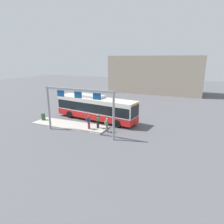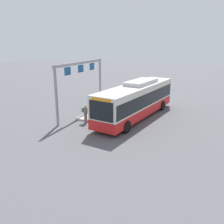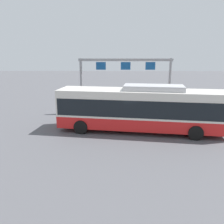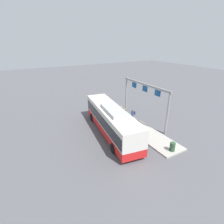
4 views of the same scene
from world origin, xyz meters
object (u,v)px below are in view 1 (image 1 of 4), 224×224
person_waiting_near (98,121)px  trash_bin (43,117)px  bus_main (96,107)px  person_boarding (107,125)px  person_waiting_mid (89,122)px

person_waiting_near → trash_bin: 8.34m
bus_main → person_boarding: size_ratio=7.28×
person_waiting_near → person_waiting_mid: bearing=101.9°
person_waiting_near → trash_bin: person_waiting_near is taller
bus_main → person_waiting_mid: 4.19m
person_boarding → person_waiting_near: bearing=81.5°
bus_main → trash_bin: size_ratio=13.51×
bus_main → person_waiting_mid: size_ratio=7.28×
person_waiting_near → person_waiting_mid: 1.11m
person_boarding → bus_main: bearing=50.9°
person_boarding → person_waiting_mid: size_ratio=1.00×
bus_main → person_boarding: bearing=-38.5°
person_waiting_mid → trash_bin: 7.51m
person_boarding → trash_bin: (-9.72, 0.30, -0.28)m
trash_bin → person_waiting_mid: bearing=-4.6°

